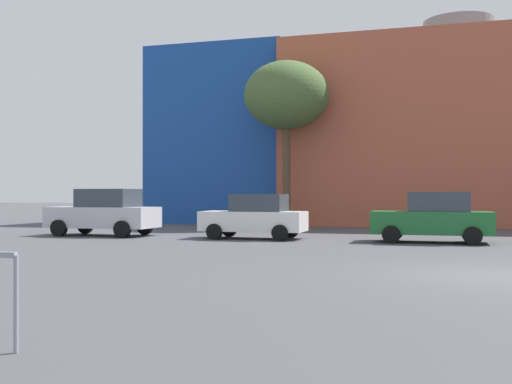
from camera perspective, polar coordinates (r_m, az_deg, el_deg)
The scene contains 6 objects.
ground_plane at distance 13.26m, azimuth 21.33°, elevation -7.26°, with size 200.00×200.00×0.00m, color #47474C.
building_backdrop at distance 38.07m, azimuth 18.29°, elevation 4.87°, with size 34.60×13.96×11.86m.
parked_car_0 at distance 25.09m, azimuth -13.91°, elevation -1.86°, with size 4.28×2.10×1.86m.
parked_car_1 at distance 22.59m, azimuth -0.10°, elevation -2.30°, with size 3.81×1.87×1.65m.
parked_car_2 at distance 21.66m, azimuth 16.16°, elevation -2.28°, with size 3.97×1.95×1.72m.
bare_tree_0 at distance 30.89m, azimuth 2.85°, elevation 8.88°, with size 4.25×4.25×8.28m.
Camera 1 is at (-1.11, -13.11, 1.61)m, focal length 43.04 mm.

